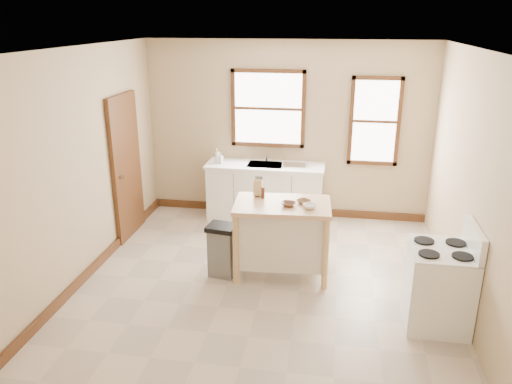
# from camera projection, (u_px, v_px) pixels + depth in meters

# --- Properties ---
(floor) EXTENTS (5.00, 5.00, 0.00)m
(floor) POSITION_uv_depth(u_px,v_px,m) (263.00, 288.00, 6.05)
(floor) COLOR tan
(floor) RESTS_ON ground
(ceiling) EXTENTS (5.00, 5.00, 0.00)m
(ceiling) POSITION_uv_depth(u_px,v_px,m) (264.00, 49.00, 5.12)
(ceiling) COLOR white
(ceiling) RESTS_ON ground
(wall_back) EXTENTS (4.50, 0.04, 2.80)m
(wall_back) POSITION_uv_depth(u_px,v_px,m) (287.00, 131.00, 7.91)
(wall_back) COLOR tan
(wall_back) RESTS_ON ground
(wall_left) EXTENTS (0.04, 5.00, 2.80)m
(wall_left) POSITION_uv_depth(u_px,v_px,m) (77.00, 169.00, 5.93)
(wall_left) COLOR tan
(wall_left) RESTS_ON ground
(wall_right) EXTENTS (0.04, 5.00, 2.80)m
(wall_right) POSITION_uv_depth(u_px,v_px,m) (475.00, 189.00, 5.24)
(wall_right) COLOR tan
(wall_right) RESTS_ON ground
(window_main) EXTENTS (1.17, 0.06, 1.22)m
(window_main) POSITION_uv_depth(u_px,v_px,m) (268.00, 109.00, 7.82)
(window_main) COLOR #402511
(window_main) RESTS_ON wall_back
(window_side) EXTENTS (0.77, 0.06, 1.37)m
(window_side) POSITION_uv_depth(u_px,v_px,m) (375.00, 121.00, 7.62)
(window_side) COLOR #402511
(window_side) RESTS_ON wall_back
(door_left) EXTENTS (0.06, 0.90, 2.10)m
(door_left) POSITION_uv_depth(u_px,v_px,m) (126.00, 167.00, 7.25)
(door_left) COLOR #402511
(door_left) RESTS_ON ground
(baseboard_back) EXTENTS (4.50, 0.04, 0.12)m
(baseboard_back) POSITION_uv_depth(u_px,v_px,m) (285.00, 210.00, 8.33)
(baseboard_back) COLOR #402511
(baseboard_back) RESTS_ON ground
(baseboard_left) EXTENTS (0.04, 5.00, 0.12)m
(baseboard_left) POSITION_uv_depth(u_px,v_px,m) (91.00, 270.00, 6.37)
(baseboard_left) COLOR #402511
(baseboard_left) RESTS_ON ground
(sink_counter) EXTENTS (1.86, 0.62, 0.92)m
(sink_counter) POSITION_uv_depth(u_px,v_px,m) (265.00, 192.00, 7.99)
(sink_counter) COLOR white
(sink_counter) RESTS_ON ground
(faucet) EXTENTS (0.03, 0.03, 0.22)m
(faucet) POSITION_uv_depth(u_px,v_px,m) (267.00, 155.00, 7.97)
(faucet) COLOR silver
(faucet) RESTS_ON sink_counter
(soap_bottle_a) EXTENTS (0.11, 0.11, 0.23)m
(soap_bottle_a) POSITION_uv_depth(u_px,v_px,m) (217.00, 156.00, 7.88)
(soap_bottle_a) COLOR #B2B2B2
(soap_bottle_a) RESTS_ON sink_counter
(soap_bottle_b) EXTENTS (0.10, 0.10, 0.18)m
(soap_bottle_b) POSITION_uv_depth(u_px,v_px,m) (220.00, 158.00, 7.88)
(soap_bottle_b) COLOR #B2B2B2
(soap_bottle_b) RESTS_ON sink_counter
(dish_rack) EXTENTS (0.43, 0.36, 0.10)m
(dish_rack) POSITION_uv_depth(u_px,v_px,m) (295.00, 163.00, 7.75)
(dish_rack) COLOR silver
(dish_rack) RESTS_ON sink_counter
(kitchen_island) EXTENTS (1.22, 0.82, 0.96)m
(kitchen_island) POSITION_uv_depth(u_px,v_px,m) (282.00, 239.00, 6.25)
(kitchen_island) COLOR tan
(kitchen_island) RESTS_ON ground
(knife_block) EXTENTS (0.11, 0.11, 0.20)m
(knife_block) POSITION_uv_depth(u_px,v_px,m) (258.00, 188.00, 6.32)
(knife_block) COLOR tan
(knife_block) RESTS_ON kitchen_island
(pepper_grinder) EXTENTS (0.05, 0.05, 0.15)m
(pepper_grinder) POSITION_uv_depth(u_px,v_px,m) (263.00, 193.00, 6.24)
(pepper_grinder) COLOR #431F12
(pepper_grinder) RESTS_ON kitchen_island
(bowl_a) EXTENTS (0.20, 0.20, 0.04)m
(bowl_a) POSITION_uv_depth(u_px,v_px,m) (288.00, 204.00, 6.01)
(bowl_a) COLOR brown
(bowl_a) RESTS_ON kitchen_island
(bowl_b) EXTENTS (0.23, 0.23, 0.04)m
(bowl_b) POSITION_uv_depth(u_px,v_px,m) (304.00, 202.00, 6.09)
(bowl_b) COLOR brown
(bowl_b) RESTS_ON kitchen_island
(bowl_c) EXTENTS (0.19, 0.19, 0.05)m
(bowl_c) POSITION_uv_depth(u_px,v_px,m) (310.00, 206.00, 5.92)
(bowl_c) COLOR white
(bowl_c) RESTS_ON kitchen_island
(trash_bin) EXTENTS (0.39, 0.34, 0.68)m
(trash_bin) POSITION_uv_depth(u_px,v_px,m) (222.00, 250.00, 6.27)
(trash_bin) COLOR slate
(trash_bin) RESTS_ON ground
(gas_stove) EXTENTS (0.70, 0.71, 1.14)m
(gas_stove) POSITION_uv_depth(u_px,v_px,m) (439.00, 275.00, 5.20)
(gas_stove) COLOR white
(gas_stove) RESTS_ON ground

